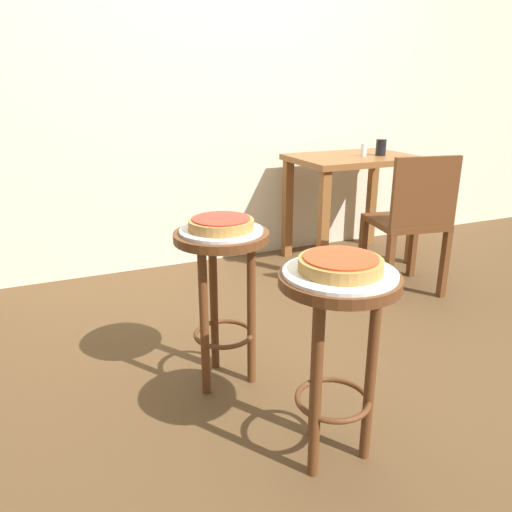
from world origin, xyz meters
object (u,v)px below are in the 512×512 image
cup_near_edge (381,147)px  condiment_shaker (364,150)px  serving_plate_foreground (340,273)px  pizza_foreground (341,264)px  serving_plate_middle (221,231)px  wooden_chair (411,219)px  stool_middle (222,273)px  stool_foreground (337,326)px  dining_table (352,177)px  pizza_middle (221,224)px

cup_near_edge → condiment_shaker: (-0.13, 0.02, -0.01)m
serving_plate_foreground → condiment_shaker: bearing=53.1°
pizza_foreground → serving_plate_middle: 0.61m
serving_plate_foreground → wooden_chair: 1.60m
stool_middle → serving_plate_middle: serving_plate_middle is taller
condiment_shaker → cup_near_edge: bearing=-8.3°
stool_foreground → pizza_foreground: 0.21m
dining_table → condiment_shaker: size_ratio=9.96×
pizza_foreground → pizza_middle: same height
wooden_chair → cup_near_edge: bearing=71.7°
wooden_chair → dining_table: bearing=88.2°
serving_plate_middle → cup_near_edge: bearing=34.4°
dining_table → serving_plate_foreground: bearing=-125.1°
wooden_chair → pizza_middle: bearing=-161.1°
dining_table → cup_near_edge: (0.18, -0.07, 0.20)m
wooden_chair → serving_plate_middle: bearing=-161.1°
dining_table → wooden_chair: (-0.02, -0.67, -0.14)m
cup_near_edge → stool_foreground: bearing=-130.0°
pizza_foreground → cup_near_edge: bearing=50.0°
stool_middle → serving_plate_middle: bearing=90.0°
pizza_foreground → pizza_middle: 0.61m
serving_plate_middle → wooden_chair: (1.36, 0.46, -0.21)m
condiment_shaker → pizza_middle: bearing=-142.8°
pizza_foreground → serving_plate_middle: bearing=106.6°
wooden_chair → stool_foreground: bearing=-138.5°
stool_foreground → wooden_chair: size_ratio=0.79×
serving_plate_middle → pizza_foreground: bearing=-73.4°
stool_middle → pizza_middle: (0.00, 0.00, 0.21)m
pizza_middle → dining_table: (1.38, 1.13, -0.10)m
serving_plate_foreground → dining_table: dining_table is taller
serving_plate_foreground → cup_near_edge: (1.38, 1.65, 0.13)m
serving_plate_foreground → pizza_foreground: size_ratio=1.36×
stool_foreground → cup_near_edge: cup_near_edge is taller
serving_plate_middle → dining_table: 1.79m
dining_table → wooden_chair: bearing=-91.8°
serving_plate_foreground → serving_plate_middle: 0.61m
pizza_foreground → cup_near_edge: cup_near_edge is taller
stool_middle → cup_near_edge: bearing=34.4°
stool_foreground → wooden_chair: 1.58m
serving_plate_foreground → stool_middle: bearing=106.6°
pizza_foreground → dining_table: bearing=54.9°
condiment_shaker → wooden_chair: bearing=-96.4°
stool_middle → condiment_shaker: bearing=37.2°
dining_table → stool_foreground: bearing=-125.1°
pizza_foreground → cup_near_edge: size_ratio=2.36×
dining_table → serving_plate_middle: bearing=-140.7°
serving_plate_foreground → stool_foreground: bearing=0.0°
stool_foreground → stool_middle: bearing=106.6°
condiment_shaker → stool_foreground: bearing=-126.9°
cup_near_edge → condiment_shaker: bearing=171.7°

